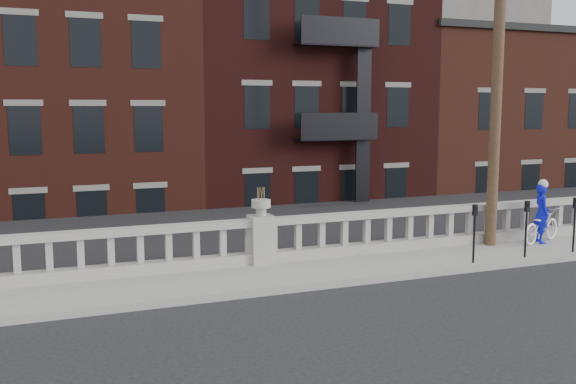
# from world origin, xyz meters

# --- Properties ---
(ground) EXTENTS (120.00, 120.00, 0.00)m
(ground) POSITION_xyz_m (0.00, 0.00, 0.00)
(ground) COLOR black
(ground) RESTS_ON ground
(sidewalk) EXTENTS (32.00, 2.20, 0.15)m
(sidewalk) POSITION_xyz_m (0.00, 3.00, 0.07)
(sidewalk) COLOR gray
(sidewalk) RESTS_ON ground
(balustrade) EXTENTS (28.00, 0.34, 1.03)m
(balustrade) POSITION_xyz_m (0.00, 3.95, 0.64)
(balustrade) COLOR gray
(balustrade) RESTS_ON sidewalk
(planter_pedestal) EXTENTS (0.55, 0.55, 1.76)m
(planter_pedestal) POSITION_xyz_m (0.00, 3.95, 0.83)
(planter_pedestal) COLOR gray
(planter_pedestal) RESTS_ON sidewalk
(lower_level) EXTENTS (80.00, 44.00, 20.80)m
(lower_level) POSITION_xyz_m (0.56, 23.04, 2.63)
(lower_level) COLOR #605E59
(lower_level) RESTS_ON ground
(utility_pole) EXTENTS (1.60, 0.28, 10.00)m
(utility_pole) POSITION_xyz_m (6.20, 3.60, 5.24)
(utility_pole) COLOR #422D1E
(utility_pole) RESTS_ON sidewalk
(parking_meter_c) EXTENTS (0.10, 0.09, 1.36)m
(parking_meter_c) POSITION_xyz_m (4.54, 2.15, 1.00)
(parking_meter_c) COLOR black
(parking_meter_c) RESTS_ON sidewalk
(parking_meter_d) EXTENTS (0.10, 0.09, 1.36)m
(parking_meter_d) POSITION_xyz_m (6.04, 2.15, 1.00)
(parking_meter_d) COLOR black
(parking_meter_d) RESTS_ON sidewalk
(parking_meter_e) EXTENTS (0.10, 0.09, 1.36)m
(parking_meter_e) POSITION_xyz_m (7.54, 2.15, 1.00)
(parking_meter_e) COLOR black
(parking_meter_e) RESTS_ON sidewalk
(bicycle) EXTENTS (1.81, 1.16, 0.90)m
(bicycle) POSITION_xyz_m (7.65, 3.36, 0.60)
(bicycle) COLOR white
(bicycle) RESTS_ON sidewalk
(cyclist) EXTENTS (0.56, 0.67, 1.58)m
(cyclist) POSITION_xyz_m (7.59, 3.31, 0.94)
(cyclist) COLOR #0D14D0
(cyclist) RESTS_ON sidewalk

